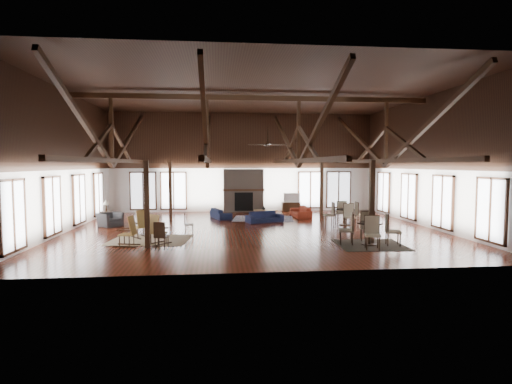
{
  "coord_description": "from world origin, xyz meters",
  "views": [
    {
      "loc": [
        -1.6,
        -17.44,
        2.9
      ],
      "look_at": [
        0.21,
        1.0,
        1.6
      ],
      "focal_mm": 28.0,
      "sensor_mm": 36.0,
      "label": 1
    }
  ],
  "objects": [
    {
      "name": "ceiling_fan",
      "position": [
        0.5,
        -1.0,
        3.73
      ],
      "size": [
        1.6,
        1.6,
        0.75
      ],
      "color": "black",
      "rests_on": "roof_truss"
    },
    {
      "name": "coffee_table",
      "position": [
        0.98,
        3.58,
        0.4
      ],
      "size": [
        1.23,
        0.67,
        0.46
      ],
      "rotation": [
        0.0,
        0.0,
        0.06
      ],
      "color": "brown",
      "rests_on": "floor"
    },
    {
      "name": "vase",
      "position": [
        0.89,
        3.65,
        0.56
      ],
      "size": [
        0.23,
        0.23,
        0.2
      ],
      "primitive_type": "imported",
      "rotation": [
        0.0,
        0.0,
        -0.25
      ],
      "color": "#B2B2B2",
      "rests_on": "coffee_table"
    },
    {
      "name": "wall_back",
      "position": [
        0.0,
        7.0,
        3.0
      ],
      "size": [
        16.0,
        0.02,
        6.0
      ],
      "primitive_type": "cube",
      "color": "silver",
      "rests_on": "floor"
    },
    {
      "name": "television",
      "position": [
        2.99,
        6.75,
        0.84
      ],
      "size": [
        1.0,
        0.19,
        0.57
      ],
      "primitive_type": "imported",
      "rotation": [
        0.0,
        0.0,
        -0.06
      ],
      "color": "#B2B2B2",
      "rests_on": "tv_console"
    },
    {
      "name": "fireplace",
      "position": [
        0.0,
        6.67,
        1.29
      ],
      "size": [
        2.5,
        0.69,
        2.6
      ],
      "color": "#736558",
      "rests_on": "floor"
    },
    {
      "name": "cup_far",
      "position": [
        4.42,
        0.94,
        0.83
      ],
      "size": [
        0.17,
        0.17,
        0.11
      ],
      "primitive_type": "imported",
      "rotation": [
        0.0,
        0.0,
        0.36
      ],
      "color": "#B2B2B2",
      "rests_on": "cafe_table_far"
    },
    {
      "name": "floor",
      "position": [
        0.0,
        0.0,
        0.0
      ],
      "size": [
        16.0,
        16.0,
        0.0
      ],
      "primitive_type": "plane",
      "color": "#5A1E13",
      "rests_on": "ground"
    },
    {
      "name": "roof_truss",
      "position": [
        0.0,
        0.0,
        4.03
      ],
      "size": [
        15.6,
        14.07,
        3.14
      ],
      "color": "#301E0D",
      "rests_on": "wall_back"
    },
    {
      "name": "armchair",
      "position": [
        -6.57,
        1.56,
        0.32
      ],
      "size": [
        1.29,
        1.3,
        0.64
      ],
      "primitive_type": "imported",
      "rotation": [
        0.0,
        0.0,
        0.87
      ],
      "color": "#272729",
      "rests_on": "floor"
    },
    {
      "name": "side_chair_a",
      "position": [
        -2.85,
        -0.86,
        0.52
      ],
      "size": [
        0.41,
        0.41,
        0.89
      ],
      "rotation": [
        0.0,
        0.0,
        -1.48
      ],
      "color": "black",
      "rests_on": "floor"
    },
    {
      "name": "side_chair_b",
      "position": [
        -3.51,
        -3.83,
        0.56
      ],
      "size": [
        0.49,
        0.49,
        0.96
      ],
      "rotation": [
        0.0,
        0.0,
        -0.26
      ],
      "color": "black",
      "rests_on": "floor"
    },
    {
      "name": "sofa_navy_front",
      "position": [
        0.75,
        2.15,
        0.27
      ],
      "size": [
        1.96,
        1.28,
        0.53
      ],
      "primitive_type": "imported",
      "rotation": [
        0.0,
        0.0,
        0.34
      ],
      "color": "#151B3B",
      "rests_on": "floor"
    },
    {
      "name": "wall_front",
      "position": [
        0.0,
        -7.0,
        3.0
      ],
      "size": [
        16.0,
        0.02,
        6.0
      ],
      "primitive_type": "cube",
      "color": "silver",
      "rests_on": "floor"
    },
    {
      "name": "cafe_table_near",
      "position": [
        3.84,
        -3.73,
        0.57
      ],
      "size": [
        2.22,
        2.22,
        1.13
      ],
      "rotation": [
        0.0,
        0.0,
        -0.25
      ],
      "color": "black",
      "rests_on": "floor"
    },
    {
      "name": "side_table_lamp",
      "position": [
        -6.91,
        2.24,
        0.46
      ],
      "size": [
        0.48,
        0.48,
        1.22
      ],
      "color": "black",
      "rests_on": "floor"
    },
    {
      "name": "wall_left",
      "position": [
        -8.0,
        0.0,
        3.0
      ],
      "size": [
        0.02,
        14.0,
        6.0
      ],
      "primitive_type": "cube",
      "color": "silver",
      "rests_on": "floor"
    },
    {
      "name": "post_grid",
      "position": [
        0.0,
        0.0,
        1.52
      ],
      "size": [
        8.16,
        7.16,
        3.05
      ],
      "color": "#301E0D",
      "rests_on": "floor"
    },
    {
      "name": "cafe_table_far",
      "position": [
        4.46,
        0.9,
        0.54
      ],
      "size": [
        2.08,
        2.08,
        1.08
      ],
      "rotation": [
        0.0,
        0.0,
        -0.04
      ],
      "color": "black",
      "rests_on": "floor"
    },
    {
      "name": "cup_near",
      "position": [
        3.89,
        -3.73,
        0.87
      ],
      "size": [
        0.15,
        0.15,
        0.1
      ],
      "primitive_type": "imported",
      "rotation": [
        0.0,
        0.0,
        0.14
      ],
      "color": "#B2B2B2",
      "rests_on": "cafe_table_near"
    },
    {
      "name": "sofa_orange",
      "position": [
        2.97,
        3.93,
        0.29
      ],
      "size": [
        2.02,
        0.84,
        0.58
      ],
      "primitive_type": "imported",
      "rotation": [
        0.0,
        0.0,
        -1.54
      ],
      "color": "maroon",
      "rests_on": "floor"
    },
    {
      "name": "rug_tan",
      "position": [
        -4.15,
        -2.02,
        0.01
      ],
      "size": [
        3.2,
        2.66,
        0.01
      ],
      "primitive_type": "cube",
      "rotation": [
        0.0,
        0.0,
        -0.13
      ],
      "color": "tan",
      "rests_on": "floor"
    },
    {
      "name": "ceiling",
      "position": [
        0.0,
        0.0,
        6.0
      ],
      "size": [
        16.0,
        14.0,
        0.02
      ],
      "primitive_type": "cube",
      "color": "black",
      "rests_on": "wall_back"
    },
    {
      "name": "sofa_navy_left",
      "position": [
        -1.4,
        3.81,
        0.26
      ],
      "size": [
        1.92,
        1.2,
        0.52
      ],
      "primitive_type": "imported",
      "rotation": [
        0.0,
        0.0,
        1.87
      ],
      "color": "#131B36",
      "rests_on": "floor"
    },
    {
      "name": "rocking_chair_c",
      "position": [
        -4.69,
        -3.13,
        0.51
      ],
      "size": [
        0.91,
        0.6,
        1.08
      ],
      "rotation": [
        0.0,
        0.0,
        1.37
      ],
      "color": "olive",
      "rests_on": "floor"
    },
    {
      "name": "rug_dark",
      "position": [
        3.87,
        -3.78,
        0.01
      ],
      "size": [
        2.46,
        2.26,
        0.01
      ],
      "primitive_type": "cube",
      "rotation": [
        0.0,
        0.0,
        -0.05
      ],
      "color": "black",
      "rests_on": "floor"
    },
    {
      "name": "tv_console",
      "position": [
        2.96,
        6.75,
        0.28
      ],
      "size": [
        1.1,
        0.41,
        0.55
      ],
      "primitive_type": "cube",
      "color": "black",
      "rests_on": "floor"
    },
    {
      "name": "rug_navy",
      "position": [
        0.84,
        3.47,
        0.01
      ],
      "size": [
        3.46,
        2.81,
        0.01
      ],
      "primitive_type": "cube",
      "rotation": [
        0.0,
        0.0,
        -0.16
      ],
      "color": "#1A1844",
      "rests_on": "floor"
    },
    {
      "name": "wall_right",
      "position": [
        8.0,
        0.0,
        3.0
      ],
      "size": [
        0.02,
        14.0,
        6.0
      ],
      "primitive_type": "cube",
      "color": "silver",
      "rests_on": "floor"
    },
    {
      "name": "rocking_chair_a",
      "position": [
        -4.55,
        -1.57,
        0.52
      ],
      "size": [
        0.87,
        0.97,
        1.11
      ],
      "rotation": [
        0.0,
        0.0,
        0.61
      ],
      "color": "olive",
      "rests_on": "floor"
    },
    {
      "name": "rocking_chair_b",
      "position": [
        -3.79,
        -2.96,
        0.52
      ],
      "size": [
        0.91,
        0.93,
        1.1
      ],
      "rotation": [
        0.0,
        0.0,
        -0.74
      ],
      "color": "olive",
      "rests_on": "floor"
    }
  ]
}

